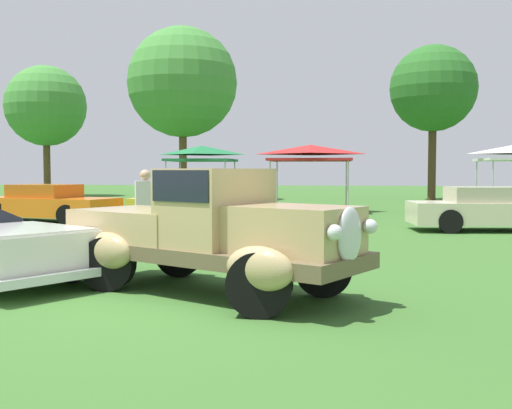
% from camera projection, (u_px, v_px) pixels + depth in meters
% --- Properties ---
extents(ground_plane, '(120.00, 120.00, 0.00)m').
position_uv_depth(ground_plane, '(173.00, 300.00, 7.88)').
color(ground_plane, '#386628').
extents(feature_pickup_truck, '(4.52, 3.40, 1.70)m').
position_uv_depth(feature_pickup_truck, '(211.00, 230.00, 8.29)').
color(feature_pickup_truck, brown).
rests_on(feature_pickup_truck, ground_plane).
extents(show_car_orange, '(4.84, 2.86, 1.22)m').
position_uv_depth(show_car_orange, '(48.00, 204.00, 19.72)').
color(show_car_orange, orange).
rests_on(show_car_orange, ground_plane).
extents(show_car_yellow, '(4.41, 1.76, 1.22)m').
position_uv_depth(show_car_yellow, '(199.00, 204.00, 19.29)').
color(show_car_yellow, yellow).
rests_on(show_car_yellow, ground_plane).
extents(show_car_cream, '(4.50, 2.02, 1.22)m').
position_uv_depth(show_car_cream, '(490.00, 209.00, 16.84)').
color(show_car_cream, beige).
rests_on(show_car_cream, ground_plane).
extents(spectator_near_truck, '(0.46, 0.38, 1.69)m').
position_uv_depth(spectator_near_truck, '(145.00, 208.00, 12.45)').
color(spectator_near_truck, '#283351').
rests_on(spectator_near_truck, ground_plane).
extents(canopy_tent_left_field, '(2.70, 2.70, 2.71)m').
position_uv_depth(canopy_tent_left_field, '(202.00, 153.00, 25.58)').
color(canopy_tent_left_field, '#B7B7BC').
rests_on(canopy_tent_left_field, ground_plane).
extents(canopy_tent_center_field, '(3.30, 3.30, 2.71)m').
position_uv_depth(canopy_tent_center_field, '(310.00, 152.00, 24.67)').
color(canopy_tent_center_field, '#B7B7BC').
rests_on(canopy_tent_center_field, ground_plane).
extents(treeline_far_left, '(5.15, 5.15, 8.39)m').
position_uv_depth(treeline_far_left, '(46.00, 106.00, 39.23)').
color(treeline_far_left, brown).
rests_on(treeline_far_left, ground_plane).
extents(treeline_mid_left, '(6.20, 6.20, 9.74)m').
position_uv_depth(treeline_mid_left, '(182.00, 83.00, 34.43)').
color(treeline_mid_left, brown).
rests_on(treeline_mid_left, ground_plane).
extents(treeline_center, '(4.80, 4.80, 8.65)m').
position_uv_depth(treeline_center, '(433.00, 89.00, 34.02)').
color(treeline_center, '#47331E').
rests_on(treeline_center, ground_plane).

